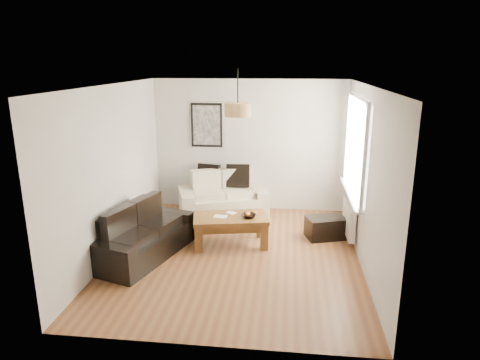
# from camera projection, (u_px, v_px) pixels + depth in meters

# --- Properties ---
(floor) EXTENTS (4.50, 4.50, 0.00)m
(floor) POSITION_uv_depth(u_px,v_px,m) (236.00, 255.00, 6.73)
(floor) COLOR brown
(floor) RESTS_ON ground
(ceiling) EXTENTS (3.80, 4.50, 0.00)m
(ceiling) POSITION_uv_depth(u_px,v_px,m) (235.00, 85.00, 6.03)
(ceiling) COLOR white
(ceiling) RESTS_ON floor
(wall_back) EXTENTS (3.80, 0.04, 2.60)m
(wall_back) POSITION_uv_depth(u_px,v_px,m) (249.00, 146.00, 8.53)
(wall_back) COLOR silver
(wall_back) RESTS_ON floor
(wall_front) EXTENTS (3.80, 0.04, 2.60)m
(wall_front) POSITION_uv_depth(u_px,v_px,m) (207.00, 233.00, 4.23)
(wall_front) COLOR silver
(wall_front) RESTS_ON floor
(wall_left) EXTENTS (0.04, 4.50, 2.60)m
(wall_left) POSITION_uv_depth(u_px,v_px,m) (113.00, 171.00, 6.59)
(wall_left) COLOR silver
(wall_left) RESTS_ON floor
(wall_right) EXTENTS (0.04, 4.50, 2.60)m
(wall_right) POSITION_uv_depth(u_px,v_px,m) (366.00, 179.00, 6.17)
(wall_right) COLOR silver
(wall_right) RESTS_ON floor
(window_bay) EXTENTS (0.14, 1.90, 1.60)m
(window_bay) POSITION_uv_depth(u_px,v_px,m) (357.00, 147.00, 6.86)
(window_bay) COLOR white
(window_bay) RESTS_ON wall_right
(radiator) EXTENTS (0.10, 0.90, 0.52)m
(radiator) POSITION_uv_depth(u_px,v_px,m) (349.00, 219.00, 7.20)
(radiator) COLOR white
(radiator) RESTS_ON wall_right
(poster) EXTENTS (0.62, 0.04, 0.87)m
(poster) POSITION_uv_depth(u_px,v_px,m) (207.00, 125.00, 8.49)
(poster) COLOR black
(poster) RESTS_ON wall_back
(pendant_shade) EXTENTS (0.40, 0.40, 0.20)m
(pendant_shade) POSITION_uv_depth(u_px,v_px,m) (238.00, 110.00, 6.42)
(pendant_shade) COLOR tan
(pendant_shade) RESTS_ON ceiling
(loveseat_cream) EXTENTS (1.86, 1.40, 0.82)m
(loveseat_cream) POSITION_uv_depth(u_px,v_px,m) (223.00, 195.00, 8.38)
(loveseat_cream) COLOR #C2B79C
(loveseat_cream) RESTS_ON floor
(sofa_leather) EXTENTS (1.35, 1.95, 0.77)m
(sofa_leather) POSITION_uv_depth(u_px,v_px,m) (142.00, 233.00, 6.60)
(sofa_leather) COLOR black
(sofa_leather) RESTS_ON floor
(coffee_table) EXTENTS (1.31, 0.88, 0.49)m
(coffee_table) POSITION_uv_depth(u_px,v_px,m) (231.00, 230.00, 7.05)
(coffee_table) COLOR brown
(coffee_table) RESTS_ON floor
(ottoman) EXTENTS (0.74, 0.59, 0.37)m
(ottoman) POSITION_uv_depth(u_px,v_px,m) (326.00, 228.00, 7.33)
(ottoman) COLOR black
(ottoman) RESTS_ON floor
(cushion_left) EXTENTS (0.46, 0.24, 0.44)m
(cushion_left) POSITION_uv_depth(u_px,v_px,m) (208.00, 175.00, 8.51)
(cushion_left) COLOR black
(cushion_left) RESTS_ON loveseat_cream
(cushion_right) EXTENTS (0.46, 0.16, 0.46)m
(cushion_right) POSITION_uv_depth(u_px,v_px,m) (238.00, 176.00, 8.45)
(cushion_right) COLOR black
(cushion_right) RESTS_ON loveseat_cream
(fruit_bowl) EXTENTS (0.26, 0.26, 0.06)m
(fruit_bowl) POSITION_uv_depth(u_px,v_px,m) (249.00, 216.00, 6.92)
(fruit_bowl) COLOR black
(fruit_bowl) RESTS_ON coffee_table
(orange_a) EXTENTS (0.07, 0.07, 0.07)m
(orange_a) POSITION_uv_depth(u_px,v_px,m) (247.00, 214.00, 6.97)
(orange_a) COLOR orange
(orange_a) RESTS_ON fruit_bowl
(orange_b) EXTENTS (0.07, 0.07, 0.07)m
(orange_b) POSITION_uv_depth(u_px,v_px,m) (255.00, 213.00, 7.03)
(orange_b) COLOR orange
(orange_b) RESTS_ON fruit_bowl
(orange_c) EXTENTS (0.06, 0.06, 0.06)m
(orange_c) POSITION_uv_depth(u_px,v_px,m) (248.00, 214.00, 6.99)
(orange_c) COLOR #FF5415
(orange_c) RESTS_ON fruit_bowl
(papers) EXTENTS (0.23, 0.17, 0.01)m
(papers) POSITION_uv_depth(u_px,v_px,m) (220.00, 216.00, 6.97)
(papers) COLOR white
(papers) RESTS_ON coffee_table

